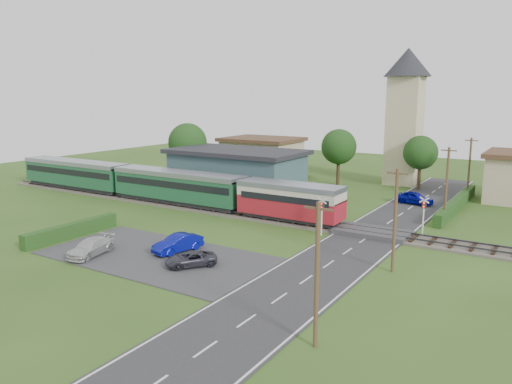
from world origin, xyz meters
The scene contains 31 objects.
ground centered at (0.00, 0.00, 0.00)m, with size 120.00×120.00×0.00m, color #2D4C19.
railway_track centered at (0.00, 2.00, 0.11)m, with size 76.00×3.20×0.49m.
road centered at (10.00, 0.00, 0.03)m, with size 6.00×70.00×0.05m, color #28282B.
car_park centered at (-1.50, -12.00, 0.04)m, with size 17.00×9.00×0.08m, color #333335.
crossing_deck centered at (10.00, 2.00, 0.23)m, with size 6.20×3.40×0.45m, color #333335.
platform centered at (-10.00, 5.20, 0.23)m, with size 30.00×3.00×0.45m, color gray.
equipment_hut centered at (-18.00, 5.20, 1.75)m, with size 2.30×2.30×2.55m.
station_building centered at (-10.00, 10.99, 2.69)m, with size 16.00×9.00×5.30m.
train centered at (-14.68, 2.00, 2.18)m, with size 43.20×2.90×3.40m.
church_tower centered at (5.00, 28.00, 10.23)m, with size 6.00×6.00×17.60m.
house_west centered at (-15.00, 25.00, 2.79)m, with size 10.80×8.80×5.50m.
hedge_carpark centered at (-11.00, -12.00, 0.60)m, with size 0.80×9.00×1.20m, color #193814.
hedge_roadside centered at (14.20, 16.00, 0.60)m, with size 0.80×18.00×1.20m, color #193814.
hedge_station centered at (-10.00, 15.50, 0.65)m, with size 22.00×0.80×1.30m, color #193814.
tree_a centered at (-20.00, 14.00, 5.38)m, with size 5.20×5.20×8.00m.
tree_b centered at (-2.00, 23.00, 5.02)m, with size 4.60×4.60×7.34m.
tree_c centered at (8.00, 25.00, 4.65)m, with size 4.20×4.20×6.78m.
utility_pole_a centered at (14.20, -18.00, 3.63)m, with size 1.40×0.22×7.00m.
utility_pole_b centered at (14.20, -6.00, 3.63)m, with size 1.40×0.22×7.00m.
utility_pole_c centered at (14.20, 10.00, 3.63)m, with size 1.40×0.22×7.00m.
utility_pole_d centered at (14.20, 22.00, 3.63)m, with size 1.40×0.22×7.00m.
crossing_signal_near centered at (6.40, -0.41, 2.14)m, with size 0.84×0.28×3.28m.
crossing_signal_far centered at (13.60, 4.39, 2.14)m, with size 0.84×0.28×3.28m.
streetlamp_west centered at (-22.00, 20.00, 3.04)m, with size 0.30×0.30×5.15m.
streetlamp_east centered at (16.00, 27.00, 3.04)m, with size 0.30×0.30×5.15m.
car_on_road centered at (9.86, 16.03, 0.73)m, with size 1.62×4.02×1.37m, color #050884.
car_park_blue centered at (-0.75, -10.47, 0.73)m, with size 1.38×3.97×1.31m, color #090F88.
car_park_silver centered at (-5.66, -14.50, 0.69)m, with size 1.71×4.20×1.22m, color #BDBDBD.
car_park_dark centered at (2.13, -12.45, 0.57)m, with size 1.63×3.54×0.98m, color #2E2E38.
pedestrian_near centered at (-1.31, 5.39, 1.28)m, with size 0.61×0.40×1.66m, color gray.
pedestrian_far centered at (-13.95, 5.05, 1.25)m, with size 0.78×0.61×1.61m, color gray.
Camera 1 is at (23.36, -37.88, 11.70)m, focal length 35.00 mm.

